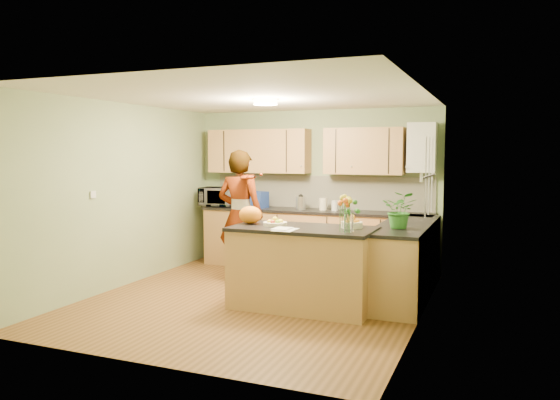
% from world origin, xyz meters
% --- Properties ---
extents(floor, '(4.50, 4.50, 0.00)m').
position_xyz_m(floor, '(0.00, 0.00, 0.00)').
color(floor, brown).
rests_on(floor, ground).
extents(ceiling, '(4.00, 4.50, 0.02)m').
position_xyz_m(ceiling, '(0.00, 0.00, 2.50)').
color(ceiling, silver).
rests_on(ceiling, wall_back).
extents(wall_back, '(4.00, 0.02, 2.50)m').
position_xyz_m(wall_back, '(0.00, 2.25, 1.25)').
color(wall_back, gray).
rests_on(wall_back, floor).
extents(wall_front, '(4.00, 0.02, 2.50)m').
position_xyz_m(wall_front, '(0.00, -2.25, 1.25)').
color(wall_front, gray).
rests_on(wall_front, floor).
extents(wall_left, '(0.02, 4.50, 2.50)m').
position_xyz_m(wall_left, '(-2.00, 0.00, 1.25)').
color(wall_left, gray).
rests_on(wall_left, floor).
extents(wall_right, '(0.02, 4.50, 2.50)m').
position_xyz_m(wall_right, '(2.00, 0.00, 1.25)').
color(wall_right, gray).
rests_on(wall_right, floor).
extents(back_counter, '(3.64, 0.62, 0.94)m').
position_xyz_m(back_counter, '(0.10, 1.95, 0.47)').
color(back_counter, '#A57542').
rests_on(back_counter, floor).
extents(right_counter, '(0.62, 2.24, 0.94)m').
position_xyz_m(right_counter, '(1.70, 0.85, 0.47)').
color(right_counter, '#A57542').
rests_on(right_counter, floor).
extents(splashback, '(3.60, 0.02, 0.52)m').
position_xyz_m(splashback, '(0.10, 2.23, 1.20)').
color(splashback, silver).
rests_on(splashback, back_counter).
extents(upper_cabinets, '(3.20, 0.34, 0.70)m').
position_xyz_m(upper_cabinets, '(-0.18, 2.08, 1.85)').
color(upper_cabinets, '#A57542').
rests_on(upper_cabinets, wall_back).
extents(boiler, '(0.40, 0.30, 0.86)m').
position_xyz_m(boiler, '(1.70, 2.09, 1.90)').
color(boiler, silver).
rests_on(boiler, wall_back).
extents(window_right, '(0.01, 1.30, 1.05)m').
position_xyz_m(window_right, '(1.99, 0.60, 1.55)').
color(window_right, silver).
rests_on(window_right, wall_right).
extents(light_switch, '(0.02, 0.09, 0.09)m').
position_xyz_m(light_switch, '(-1.99, -0.60, 1.30)').
color(light_switch, silver).
rests_on(light_switch, wall_left).
extents(ceiling_lamp, '(0.30, 0.30, 0.07)m').
position_xyz_m(ceiling_lamp, '(0.00, 0.30, 2.46)').
color(ceiling_lamp, '#FFEABF').
rests_on(ceiling_lamp, ceiling).
extents(peninsula_island, '(1.67, 0.86, 0.96)m').
position_xyz_m(peninsula_island, '(0.65, -0.10, 0.48)').
color(peninsula_island, '#A57542').
rests_on(peninsula_island, floor).
extents(fruit_dish, '(0.28, 0.28, 0.10)m').
position_xyz_m(fruit_dish, '(0.30, -0.10, 1.00)').
color(fruit_dish, '#F2E5C1').
rests_on(fruit_dish, peninsula_island).
extents(orange_bowl, '(0.25, 0.25, 0.14)m').
position_xyz_m(orange_bowl, '(1.20, 0.05, 1.02)').
color(orange_bowl, '#F2E5C1').
rests_on(orange_bowl, peninsula_island).
extents(flower_vase, '(0.25, 0.25, 0.47)m').
position_xyz_m(flower_vase, '(1.25, -0.28, 1.27)').
color(flower_vase, silver).
rests_on(flower_vase, peninsula_island).
extents(orange_bag, '(0.29, 0.25, 0.22)m').
position_xyz_m(orange_bag, '(-0.05, -0.05, 1.07)').
color(orange_bag, orange).
rests_on(orange_bag, peninsula_island).
extents(papers, '(0.23, 0.31, 0.01)m').
position_xyz_m(papers, '(0.55, -0.40, 0.97)').
color(papers, white).
rests_on(papers, peninsula_island).
extents(violinist, '(0.68, 0.45, 1.87)m').
position_xyz_m(violinist, '(-0.62, 0.83, 0.93)').
color(violinist, '#DBA786').
rests_on(violinist, floor).
extents(violin, '(0.58, 0.50, 0.14)m').
position_xyz_m(violin, '(-0.42, 0.61, 1.49)').
color(violin, '#531305').
rests_on(violin, violinist).
extents(microwave, '(0.57, 0.40, 0.31)m').
position_xyz_m(microwave, '(-1.58, 1.91, 1.10)').
color(microwave, silver).
rests_on(microwave, back_counter).
extents(blue_box, '(0.37, 0.30, 0.26)m').
position_xyz_m(blue_box, '(-0.88, 1.93, 1.07)').
color(blue_box, navy).
rests_on(blue_box, back_counter).
extents(kettle, '(0.15, 0.15, 0.28)m').
position_xyz_m(kettle, '(-0.11, 1.92, 1.05)').
color(kettle, silver).
rests_on(kettle, back_counter).
extents(jar_cream, '(0.13, 0.13, 0.19)m').
position_xyz_m(jar_cream, '(0.24, 1.98, 1.03)').
color(jar_cream, '#F2E5C1').
rests_on(jar_cream, back_counter).
extents(jar_white, '(0.13, 0.13, 0.16)m').
position_xyz_m(jar_white, '(0.43, 1.95, 1.02)').
color(jar_white, silver).
rests_on(jar_white, back_counter).
extents(potted_plant, '(0.40, 0.35, 0.44)m').
position_xyz_m(potted_plant, '(1.70, 0.35, 1.16)').
color(potted_plant, '#2A6C24').
rests_on(potted_plant, right_counter).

